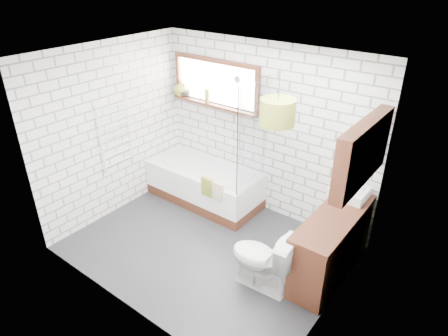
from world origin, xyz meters
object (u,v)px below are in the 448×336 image
Objects in this scene: vanity at (332,245)px; basin at (349,192)px; bathtub at (204,184)px; pendant at (277,112)px; toilet at (262,259)px.

basin reaches higher than vanity.
bathtub is 2.64m from pendant.
bathtub is 2.30m from vanity.
pendant is (-0.02, 0.17, 1.71)m from toilet.
toilet is at bearing -31.05° from bathtub.
bathtub is at bearing -176.24° from basin.
bathtub is at bearing -124.78° from toilet.
pendant is at bearing -175.86° from toilet.
toilet is (-0.53, -0.69, -0.02)m from vanity.
pendant is at bearing -27.10° from bathtub.
toilet is 2.22× the size of pendant.
toilet is at bearing -111.60° from basin.
basin is at bearing 64.17° from pendant.
vanity is at bearing 138.66° from toilet.
vanity is at bearing -8.91° from bathtub.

